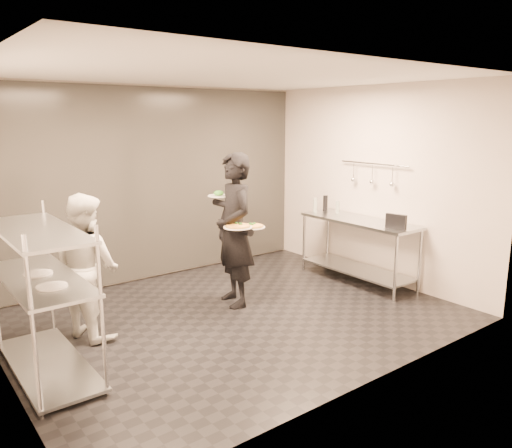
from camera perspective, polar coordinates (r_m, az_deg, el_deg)
room_shell at (r=6.72m, az=-8.34°, el=3.88°), size 5.00×4.00×2.80m
pass_rack at (r=5.01m, az=-23.23°, el=-7.22°), size 0.60×1.60×1.50m
prep_counter at (r=7.33m, az=11.62°, el=-1.74°), size 0.60×1.80×0.92m
utensil_rail at (r=7.36m, az=13.19°, el=5.53°), size 0.07×1.20×0.31m
waiter at (r=6.23m, az=-2.49°, el=-0.72°), size 0.60×0.78×1.93m
chef at (r=5.66m, az=-18.77°, el=-4.53°), size 0.78×0.89×1.57m
pizza_plate_near at (r=6.00m, az=-2.09°, el=-0.27°), size 0.35×0.35×0.05m
pizza_plate_far at (r=6.12m, az=-0.36°, el=-0.26°), size 0.30×0.30×0.05m
salad_plate at (r=6.33m, az=-4.29°, el=3.41°), size 0.28×0.28×0.07m
pos_monitor at (r=6.71m, az=15.71°, el=0.25°), size 0.11×0.28×0.20m
bottle_green at (r=7.71m, az=6.78°, el=2.17°), size 0.06×0.06×0.22m
bottle_clear at (r=7.63m, az=9.31°, el=1.88°), size 0.06×0.06×0.19m
bottle_dark at (r=7.81m, az=7.93°, el=2.36°), size 0.07×0.07×0.25m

